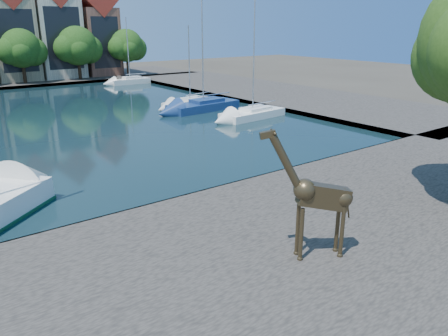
% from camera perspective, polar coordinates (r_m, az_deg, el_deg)
% --- Properties ---
extents(ground, '(160.00, 160.00, 0.00)m').
position_cam_1_polar(ground, '(23.20, 0.16, -3.23)').
color(ground, '#38332B').
rests_on(ground, ground).
extents(water_basin, '(38.00, 50.00, 0.08)m').
position_cam_1_polar(water_basin, '(44.07, -19.02, 6.19)').
color(water_basin, black).
rests_on(water_basin, ground).
extents(near_quay, '(50.00, 14.00, 0.50)m').
position_cam_1_polar(near_quay, '(18.47, 13.46, -8.81)').
color(near_quay, '#48443E').
rests_on(near_quay, ground).
extents(far_quay, '(60.00, 16.00, 0.50)m').
position_cam_1_polar(far_quay, '(74.86, -26.94, 9.99)').
color(far_quay, '#48443E').
rests_on(far_quay, ground).
extents(right_quay, '(14.00, 52.00, 0.50)m').
position_cam_1_polar(right_quay, '(56.67, 5.93, 9.79)').
color(right_quay, '#48443E').
rests_on(right_quay, ground).
extents(townhouse_east_inner, '(5.94, 9.18, 15.79)m').
position_cam_1_polar(townhouse_east_inner, '(74.77, -26.23, 15.88)').
color(townhouse_east_inner, tan).
rests_on(townhouse_east_inner, far_quay).
extents(townhouse_east_mid, '(6.43, 9.18, 16.65)m').
position_cam_1_polar(townhouse_east_mid, '(76.33, -21.33, 16.78)').
color(townhouse_east_mid, beige).
rests_on(townhouse_east_mid, far_quay).
extents(townhouse_east_end, '(5.44, 9.18, 14.43)m').
position_cam_1_polar(townhouse_east_end, '(78.42, -16.51, 16.52)').
color(townhouse_east_end, brown).
rests_on(townhouse_east_end, far_quay).
extents(far_tree_mid_east, '(7.02, 5.40, 7.52)m').
position_cam_1_polar(far_tree_mid_east, '(69.50, -24.92, 13.85)').
color(far_tree_mid_east, '#332114').
rests_on(far_tree_mid_east, far_quay).
extents(far_tree_east, '(7.54, 5.80, 7.84)m').
position_cam_1_polar(far_tree_east, '(71.65, -18.52, 14.74)').
color(far_tree_east, '#332114').
rests_on(far_tree_east, far_quay).
extents(far_tree_far_east, '(6.76, 5.20, 7.36)m').
position_cam_1_polar(far_tree_far_east, '(74.61, -12.51, 15.21)').
color(far_tree_far_east, '#332114').
rests_on(far_tree_far_east, far_quay).
extents(giraffe_statue, '(3.09, 1.85, 4.75)m').
position_cam_1_polar(giraffe_statue, '(15.51, 11.98, -3.59)').
color(giraffe_statue, '#3E321F').
rests_on(giraffe_statue, near_quay).
extents(sailboat_right_a, '(6.94, 3.07, 10.88)m').
position_cam_1_polar(sailboat_right_a, '(41.55, 3.77, 7.27)').
color(sailboat_right_a, white).
rests_on(sailboat_right_a, water_basin).
extents(sailboat_right_b, '(7.89, 3.36, 11.02)m').
position_cam_1_polar(sailboat_right_b, '(45.33, -2.71, 8.31)').
color(sailboat_right_b, navy).
rests_on(sailboat_right_b, water_basin).
extents(sailboat_right_c, '(6.62, 3.49, 8.36)m').
position_cam_1_polar(sailboat_right_c, '(47.42, -4.43, 8.60)').
color(sailboat_right_c, silver).
rests_on(sailboat_right_c, water_basin).
extents(sailboat_right_d, '(5.83, 2.09, 9.38)m').
position_cam_1_polar(sailboat_right_d, '(67.47, -12.20, 11.18)').
color(sailboat_right_d, silver).
rests_on(sailboat_right_d, water_basin).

